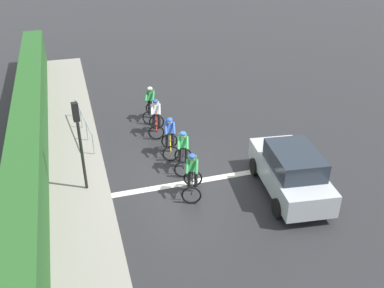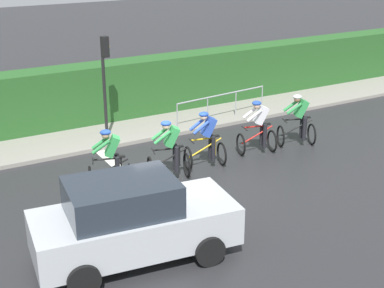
# 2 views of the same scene
# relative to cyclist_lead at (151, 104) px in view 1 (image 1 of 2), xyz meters

# --- Properties ---
(ground_plane) EXTENTS (80.00, 80.00, 0.00)m
(ground_plane) POSITION_rel_cyclist_lead_xyz_m (0.19, -4.87, -0.80)
(ground_plane) COLOR #28282B
(sidewalk_kerb) EXTENTS (2.80, 25.94, 0.12)m
(sidewalk_kerb) POSITION_rel_cyclist_lead_xyz_m (-4.02, -2.87, -0.74)
(sidewalk_kerb) COLOR gray
(sidewalk_kerb) RESTS_ON ground
(stone_wall_low) EXTENTS (0.44, 25.94, 0.40)m
(stone_wall_low) POSITION_rel_cyclist_lead_xyz_m (-4.92, -2.87, -0.60)
(stone_wall_low) COLOR gray
(stone_wall_low) RESTS_ON ground
(hedge_wall) EXTENTS (1.10, 25.94, 2.09)m
(hedge_wall) POSITION_rel_cyclist_lead_xyz_m (-5.22, -2.87, 0.25)
(hedge_wall) COLOR #265623
(hedge_wall) RESTS_ON ground
(road_marking_stop_line) EXTENTS (7.00, 0.30, 0.01)m
(road_marking_stop_line) POSITION_rel_cyclist_lead_xyz_m (0.19, -5.58, -0.79)
(road_marking_stop_line) COLOR silver
(road_marking_stop_line) RESTS_ON ground
(cyclist_lead) EXTENTS (1.01, 1.25, 1.66)m
(cyclist_lead) POSITION_rel_cyclist_lead_xyz_m (0.00, 0.00, 0.00)
(cyclist_lead) COLOR black
(cyclist_lead) RESTS_ON ground
(cyclist_second) EXTENTS (0.91, 1.21, 1.66)m
(cyclist_second) POSITION_rel_cyclist_lead_xyz_m (-0.08, -1.47, 0.00)
(cyclist_second) COLOR black
(cyclist_second) RESTS_ON ground
(cyclist_mid) EXTENTS (0.87, 1.19, 1.66)m
(cyclist_mid) POSITION_rel_cyclist_lead_xyz_m (0.06, -3.37, 0.00)
(cyclist_mid) COLOR black
(cyclist_mid) RESTS_ON ground
(cyclist_fourth) EXTENTS (0.94, 1.22, 1.66)m
(cyclist_fourth) POSITION_rel_cyclist_lead_xyz_m (0.24, -4.64, 0.00)
(cyclist_fourth) COLOR black
(cyclist_fourth) RESTS_ON ground
(cyclist_trailing) EXTENTS (1.00, 1.25, 1.66)m
(cyclist_trailing) POSITION_rel_cyclist_lead_xyz_m (0.11, -6.28, 0.00)
(cyclist_trailing) COLOR black
(cyclist_trailing) RESTS_ON ground
(car_silver) EXTENTS (2.25, 4.27, 1.76)m
(car_silver) POSITION_rel_cyclist_lead_xyz_m (3.38, -7.14, 0.08)
(car_silver) COLOR #B7BCC1
(car_silver) RESTS_ON ground
(traffic_light_near_crossing) EXTENTS (0.23, 0.31, 3.34)m
(traffic_light_near_crossing) POSITION_rel_cyclist_lead_xyz_m (-3.40, -4.96, 1.43)
(traffic_light_near_crossing) COLOR black
(traffic_light_near_crossing) RESTS_ON ground
(pedestrian_railing_kerbside) EXTENTS (0.48, 3.84, 1.03)m
(pedestrian_railing_kerbside) POSITION_rel_cyclist_lead_xyz_m (-3.12, -0.81, 0.00)
(pedestrian_railing_kerbside) COLOR #999EA3
(pedestrian_railing_kerbside) RESTS_ON ground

